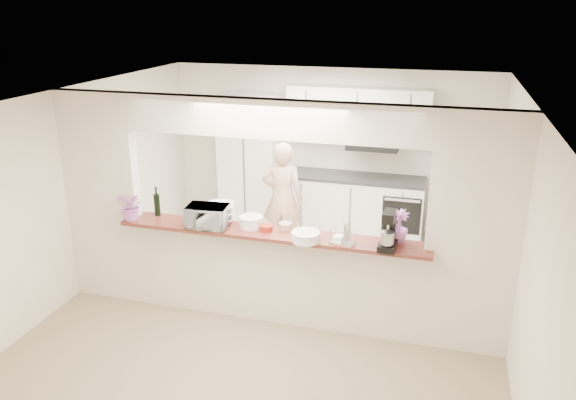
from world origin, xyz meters
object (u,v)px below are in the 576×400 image
at_px(refrigerator, 465,192).
at_px(toaster_oven, 208,216).
at_px(stand_mixer, 389,232).
at_px(person, 283,199).

relative_size(refrigerator, toaster_oven, 3.86).
distance_m(refrigerator, toaster_oven, 3.91).
distance_m(stand_mixer, person, 2.58).
relative_size(toaster_oven, person, 0.27).
height_order(refrigerator, person, refrigerator).
distance_m(refrigerator, stand_mixer, 2.93).
bearing_deg(person, stand_mixer, 126.57).
bearing_deg(stand_mixer, refrigerator, 73.99).
xyz_separation_m(refrigerator, stand_mixer, (-0.80, -2.79, 0.42)).
xyz_separation_m(refrigerator, person, (-2.46, -0.87, -0.04)).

